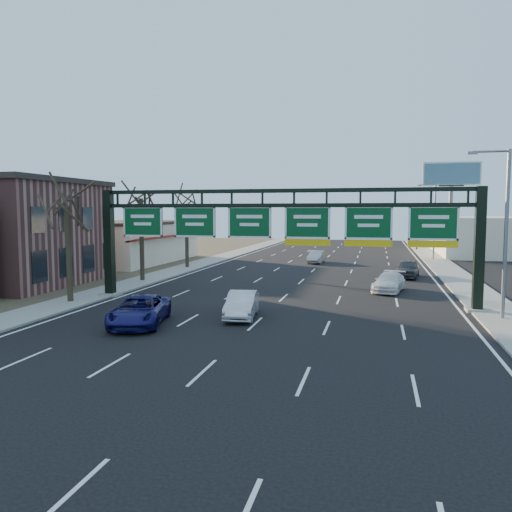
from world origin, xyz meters
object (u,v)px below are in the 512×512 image
(car_blue_suv, at_px, (140,310))
(car_silver_sedan, at_px, (242,305))
(sign_gantry, at_px, (281,230))
(car_white_wagon, at_px, (389,282))

(car_blue_suv, xyz_separation_m, car_silver_sedan, (4.63, 2.90, -0.03))
(sign_gantry, xyz_separation_m, car_silver_sedan, (-1.23, -4.67, -3.93))
(car_blue_suv, bearing_deg, sign_gantry, 39.22)
(car_blue_suv, bearing_deg, car_white_wagon, 34.95)
(car_silver_sedan, distance_m, car_white_wagon, 13.71)
(sign_gantry, height_order, car_white_wagon, sign_gantry)
(car_silver_sedan, relative_size, car_white_wagon, 0.93)
(sign_gantry, xyz_separation_m, car_white_wagon, (6.78, 6.46, -3.96))
(car_silver_sedan, xyz_separation_m, car_white_wagon, (8.01, 11.13, -0.04))
(sign_gantry, height_order, car_silver_sedan, sign_gantry)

